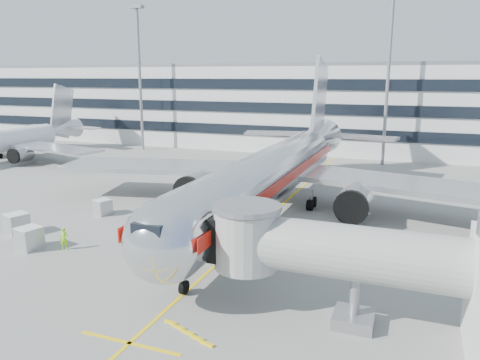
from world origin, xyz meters
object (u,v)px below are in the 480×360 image
(cargo_container_right, at_px, (103,207))
(cargo_container_front, at_px, (29,238))
(ramp_worker, at_px, (64,239))
(baggage_tug, at_px, (144,229))
(belt_loader, at_px, (171,233))
(cargo_container_left, at_px, (17,223))
(main_jet, at_px, (276,170))

(cargo_container_right, relative_size, cargo_container_front, 0.91)
(ramp_worker, bearing_deg, cargo_container_front, 177.00)
(baggage_tug, xyz_separation_m, cargo_container_front, (-7.20, -5.22, -0.01))
(ramp_worker, bearing_deg, belt_loader, 15.82)
(belt_loader, bearing_deg, cargo_container_left, -166.60)
(belt_loader, distance_m, baggage_tug, 2.43)
(main_jet, height_order, cargo_container_front, main_jet)
(belt_loader, xyz_separation_m, cargo_container_left, (-13.42, -3.20, 0.22))
(main_jet, xyz_separation_m, cargo_container_right, (-15.63, -7.23, -3.48))
(belt_loader, bearing_deg, main_jet, 64.24)
(main_jet, height_order, belt_loader, main_jet)
(cargo_container_left, bearing_deg, cargo_container_right, 65.87)
(cargo_container_right, bearing_deg, cargo_container_front, -87.05)
(main_jet, relative_size, ramp_worker, 28.77)
(main_jet, xyz_separation_m, baggage_tug, (-7.92, -11.91, -3.33))
(cargo_container_left, bearing_deg, cargo_container_front, -32.61)
(baggage_tug, height_order, cargo_container_front, baggage_tug)
(main_jet, bearing_deg, cargo_container_front, -131.42)
(baggage_tug, bearing_deg, cargo_container_front, -144.04)
(ramp_worker, bearing_deg, cargo_container_left, 146.45)
(belt_loader, bearing_deg, cargo_container_front, -149.43)
(belt_loader, relative_size, baggage_tug, 1.70)
(main_jet, distance_m, cargo_container_right, 17.57)
(cargo_container_right, bearing_deg, cargo_container_left, -114.13)
(main_jet, xyz_separation_m, belt_loader, (-5.54, -11.48, -3.55))
(main_jet, xyz_separation_m, ramp_worker, (-12.38, -16.32, -3.35))
(belt_loader, bearing_deg, cargo_container_right, 157.17)
(belt_loader, distance_m, cargo_container_front, 11.13)
(ramp_worker, bearing_deg, baggage_tug, 25.20)
(cargo_container_front, bearing_deg, cargo_container_left, 147.39)
(cargo_container_left, height_order, cargo_container_front, cargo_container_left)
(cargo_container_left, bearing_deg, ramp_worker, -14.05)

